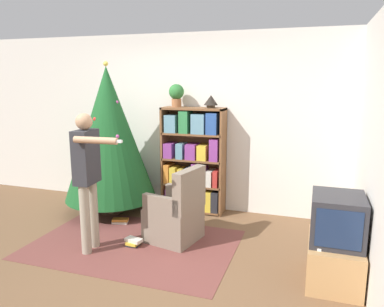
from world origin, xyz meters
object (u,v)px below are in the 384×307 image
(television, at_px, (337,219))
(potted_plant, at_px, (176,94))
(christmas_tree, at_px, (109,134))
(bookshelf, at_px, (194,162))
(standing_person, at_px, (88,171))
(table_lamp, at_px, (211,101))
(armchair, at_px, (176,215))

(television, relative_size, potted_plant, 1.70)
(christmas_tree, relative_size, potted_plant, 6.64)
(bookshelf, distance_m, standing_person, 1.78)
(standing_person, bearing_deg, table_lamp, 146.05)
(bookshelf, height_order, potted_plant, potted_plant)
(armchair, distance_m, table_lamp, 1.71)
(television, xyz_separation_m, armchair, (-1.79, 0.39, -0.32))
(potted_plant, bearing_deg, standing_person, -105.16)
(television, distance_m, armchair, 1.86)
(bookshelf, distance_m, table_lamp, 0.92)
(armchair, xyz_separation_m, standing_person, (-0.84, -0.55, 0.61))
(potted_plant, relative_size, table_lamp, 1.64)
(standing_person, height_order, table_lamp, table_lamp)
(bookshelf, bearing_deg, potted_plant, 177.67)
(christmas_tree, relative_size, armchair, 2.38)
(bookshelf, xyz_separation_m, table_lamp, (0.24, 0.01, 0.89))
(christmas_tree, bearing_deg, armchair, -26.94)
(christmas_tree, relative_size, standing_person, 1.38)
(table_lamp, bearing_deg, christmas_tree, -162.89)
(standing_person, distance_m, potted_plant, 1.87)
(television, xyz_separation_m, table_lamp, (-1.67, 1.47, 1.00))
(christmas_tree, xyz_separation_m, table_lamp, (1.40, 0.43, 0.48))
(television, relative_size, armchair, 0.61)
(standing_person, distance_m, table_lamp, 2.02)
(television, height_order, armchair, armchair)
(bookshelf, height_order, armchair, bookshelf)
(television, height_order, christmas_tree, christmas_tree)
(potted_plant, bearing_deg, television, -33.98)
(armchair, distance_m, potted_plant, 1.82)
(armchair, xyz_separation_m, potted_plant, (-0.40, 1.08, 1.41))
(christmas_tree, xyz_separation_m, standing_person, (0.44, -1.20, -0.23))
(television, bearing_deg, standing_person, -176.48)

